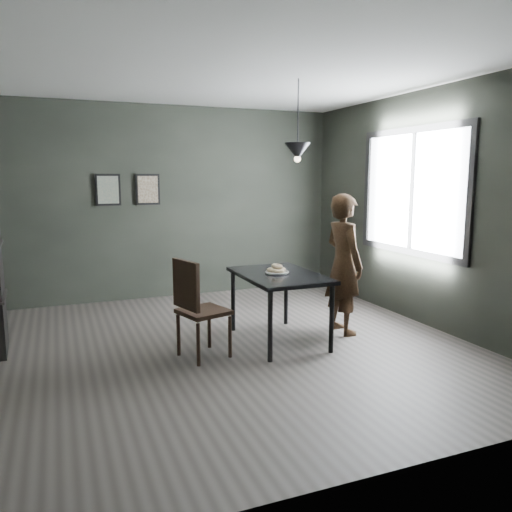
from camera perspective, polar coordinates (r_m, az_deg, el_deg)
name	(u,v)px	position (r m, az deg, el deg)	size (l,w,h in m)	color
ground	(227,347)	(5.36, -3.33, -10.39)	(5.00, 5.00, 0.00)	#34302D
back_wall	(172,203)	(7.48, -9.59, 6.02)	(5.00, 0.10, 2.80)	black
ceiling	(224,70)	(5.15, -3.63, 20.43)	(5.00, 5.00, 0.02)	silver
window_assembly	(412,192)	(6.44, 17.41, 7.03)	(0.04, 1.96, 1.56)	white
cafe_table	(279,281)	(5.39, 2.67, -2.85)	(0.80, 1.20, 0.75)	black
white_plate	(277,273)	(5.39, 2.42, -1.93)	(0.23, 0.23, 0.01)	silver
donut_pile	(277,269)	(5.38, 2.42, -1.52)	(0.21, 0.21, 0.10)	#F9EDC1
woman	(344,264)	(5.76, 9.99, -0.92)	(0.58, 0.38, 1.60)	black
wood_chair	(196,303)	(4.92, -6.89, -5.32)	(0.54, 0.54, 1.00)	black
pendant_lamp	(297,151)	(5.48, 4.76, 11.84)	(0.28, 0.28, 0.86)	black
framed_print_left	(108,190)	(7.30, -16.55, 7.27)	(0.34, 0.04, 0.44)	black
framed_print_right	(148,189)	(7.37, -12.26, 7.45)	(0.34, 0.04, 0.44)	black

